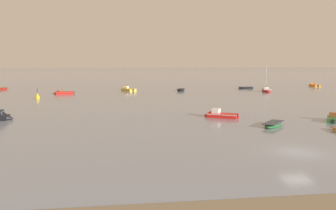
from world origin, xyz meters
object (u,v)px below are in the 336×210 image
channel_buoy (37,96)px  motorboat_moored_4 (218,115)px  rowboat_moored_2 (273,125)px  motorboat_moored_3 (333,119)px  motorboat_moored_0 (314,86)px  rowboat_moored_1 (3,89)px  motorboat_moored_5 (62,93)px  rowboat_moored_4 (181,90)px  sailboat_moored_0 (266,90)px  rowboat_moored_3 (246,88)px  motorboat_moored_2 (127,90)px

channel_buoy → motorboat_moored_4: bearing=-44.8°
rowboat_moored_2 → motorboat_moored_3: size_ratio=1.02×
motorboat_moored_0 → motorboat_moored_3: 70.10m
motorboat_moored_3 → channel_buoy: channel_buoy is taller
rowboat_moored_1 → motorboat_moored_4: (45.10, -57.14, 0.08)m
motorboat_moored_0 → motorboat_moored_5: (-73.89, -16.26, -0.02)m
rowboat_moored_2 → rowboat_moored_4: (-1.83, 54.10, 0.01)m
sailboat_moored_0 → rowboat_moored_3: (-1.50, 10.92, -0.11)m
motorboat_moored_4 → channel_buoy: (-30.58, 30.40, 0.18)m
motorboat_moored_4 → motorboat_moored_5: 48.87m
motorboat_moored_2 → sailboat_moored_0: bearing=-129.2°
motorboat_moored_2 → motorboat_moored_3: size_ratio=1.33×
sailboat_moored_0 → motorboat_moored_5: bearing=101.8°
motorboat_moored_0 → rowboat_moored_1: bearing=95.3°
motorboat_moored_5 → channel_buoy: size_ratio=2.15×
motorboat_moored_4 → rowboat_moored_3: motorboat_moored_4 is taller
motorboat_moored_5 → motorboat_moored_0: bearing=-169.3°
rowboat_moored_4 → motorboat_moored_5: bearing=121.3°
motorboat_moored_3 → motorboat_moored_4: (-14.45, 5.12, 0.04)m
rowboat_moored_1 → rowboat_moored_3: (67.96, -5.70, -0.01)m
motorboat_moored_2 → channel_buoy: channel_buoy is taller
motorboat_moored_2 → motorboat_moored_5: motorboat_moored_2 is taller
motorboat_moored_4 → channel_buoy: 43.12m
rowboat_moored_3 → rowboat_moored_2: bearing=-102.9°
motorboat_moored_3 → channel_buoy: bearing=84.9°
motorboat_moored_4 → channel_buoy: channel_buoy is taller
motorboat_moored_5 → sailboat_moored_0: bearing=178.0°
rowboat_moored_1 → rowboat_moored_4: (48.05, -10.93, 0.00)m
channel_buoy → rowboat_moored_4: bearing=25.2°
motorboat_moored_0 → rowboat_moored_3: (-24.05, -5.57, -0.05)m
motorboat_moored_3 → motorboat_moored_5: 61.82m
motorboat_moored_0 → motorboat_moored_4: size_ratio=1.06×
motorboat_moored_0 → rowboat_moored_2: 77.37m
motorboat_moored_0 → channel_buoy: (-77.49, -26.60, 0.21)m
rowboat_moored_4 → rowboat_moored_3: bearing=-54.2°
motorboat_moored_2 → rowboat_moored_3: bearing=-111.6°
sailboat_moored_0 → channel_buoy: sailboat_moored_0 is taller
rowboat_moored_1 → rowboat_moored_2: (49.89, -65.03, -0.00)m
motorboat_moored_5 → channel_buoy: bearing=69.1°
motorboat_moored_4 → rowboat_moored_3: 56.29m
sailboat_moored_0 → motorboat_moored_3: 46.70m
motorboat_moored_4 → motorboat_moored_3: bearing=-167.7°
sailboat_moored_0 → motorboat_moored_4: bearing=161.0°
motorboat_moored_3 → rowboat_moored_3: 57.18m
sailboat_moored_0 → rowboat_moored_3: 11.02m
rowboat_moored_2 → motorboat_moored_2: (-15.99, 56.08, 0.07)m
motorboat_moored_3 → rowboat_moored_3: size_ratio=0.96×
rowboat_moored_1 → rowboat_moored_4: 49.28m
channel_buoy → sailboat_moored_0: bearing=10.4°
rowboat_moored_1 → motorboat_moored_4: 72.79m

